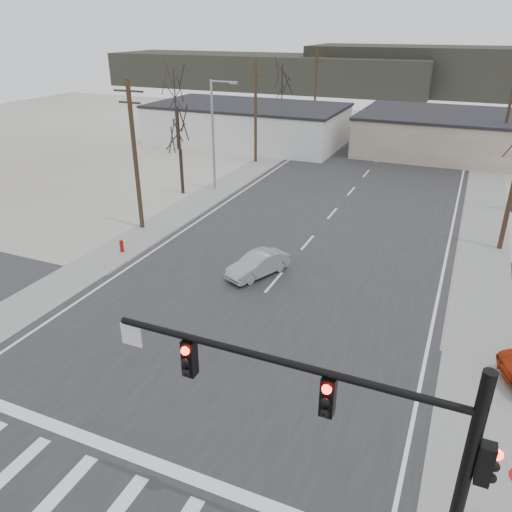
{
  "coord_description": "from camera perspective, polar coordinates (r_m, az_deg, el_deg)",
  "views": [
    {
      "loc": [
        8.77,
        -14.74,
        13.03
      ],
      "look_at": [
        -0.09,
        5.75,
        2.6
      ],
      "focal_mm": 35.0,
      "sensor_mm": 36.0,
      "label": 1
    }
  ],
  "objects": [
    {
      "name": "main_road",
      "position": [
        33.62,
        6.42,
        2.12
      ],
      "size": [
        18.0,
        110.0,
        0.05
      ],
      "primitive_type": "cube",
      "color": "#232325",
      "rests_on": "ground"
    },
    {
      "name": "cross_road",
      "position": [
        21.52,
        -5.99,
        -12.3
      ],
      "size": [
        90.0,
        10.0,
        0.04
      ],
      "primitive_type": "cube",
      "color": "#232325",
      "rests_on": "ground"
    },
    {
      "name": "building_right_far",
      "position": [
        59.75,
        24.76,
        12.33
      ],
      "size": [
        26.3,
        14.3,
        4.3
      ],
      "color": "#C1AA94",
      "rests_on": "ground"
    },
    {
      "name": "sidewalk_left",
      "position": [
        41.84,
        -5.5,
        6.83
      ],
      "size": [
        3.0,
        90.0,
        0.06
      ],
      "primitive_type": "cube",
      "color": "gray",
      "rests_on": "ground"
    },
    {
      "name": "upole_left_d",
      "position": [
        70.18,
        6.81,
        18.49
      ],
      "size": [
        2.2,
        0.3,
        10.0
      ],
      "color": "#412C1E",
      "rests_on": "ground"
    },
    {
      "name": "sedan_crossing",
      "position": [
        28.13,
        0.21,
        -0.97
      ],
      "size": [
        2.83,
        4.13,
        1.29
      ],
      "primitive_type": "imported",
      "rotation": [
        0.0,
        0.0,
        -0.42
      ],
      "color": "gray",
      "rests_on": "main_road"
    },
    {
      "name": "traffic_signal_mast",
      "position": [
        11.97,
        13.29,
        -20.05
      ],
      "size": [
        8.95,
        0.43,
        7.2
      ],
      "color": "black",
      "rests_on": "ground"
    },
    {
      "name": "hill_left",
      "position": [
        115.75,
        1.16,
        20.32
      ],
      "size": [
        70.0,
        18.0,
        7.0
      ],
      "primitive_type": "cube",
      "color": "#333026",
      "rests_on": "ground"
    },
    {
      "name": "sidewalk_right",
      "position": [
        37.13,
        24.64,
        2.18
      ],
      "size": [
        3.0,
        90.0,
        0.06
      ],
      "primitive_type": "cube",
      "color": "gray",
      "rests_on": "ground"
    },
    {
      "name": "upole_left_b",
      "position": [
        34.45,
        -13.68,
        11.25
      ],
      "size": [
        2.2,
        0.3,
        10.0
      ],
      "color": "#412C1E",
      "rests_on": "ground"
    },
    {
      "name": "upole_left_c",
      "position": [
        51.54,
        -0.06,
        16.33
      ],
      "size": [
        2.2,
        0.3,
        10.0
      ],
      "color": "#412C1E",
      "rests_on": "ground"
    },
    {
      "name": "car_far_a",
      "position": [
        62.82,
        14.87,
        13.05
      ],
      "size": [
        3.85,
        5.93,
        1.6
      ],
      "primitive_type": "imported",
      "rotation": [
        0.0,
        0.0,
        3.46
      ],
      "color": "black",
      "rests_on": "main_road"
    },
    {
      "name": "tree_left_far",
      "position": [
        65.21,
        2.99,
        19.07
      ],
      "size": [
        3.96,
        3.96,
        8.82
      ],
      "color": "black",
      "rests_on": "ground"
    },
    {
      "name": "ground",
      "position": [
        21.53,
        -5.99,
        -12.35
      ],
      "size": [
        140.0,
        140.0,
        0.0
      ],
      "primitive_type": "plane",
      "color": "silver",
      "rests_on": "ground"
    },
    {
      "name": "tree_left_mid",
      "position": [
        58.03,
        -9.27,
        18.06
      ],
      "size": [
        3.96,
        3.96,
        8.82
      ],
      "color": "black",
      "rests_on": "ground"
    },
    {
      "name": "building_left_far",
      "position": [
        61.04,
        -0.97,
        14.87
      ],
      "size": [
        22.3,
        12.3,
        4.5
      ],
      "color": "silver",
      "rests_on": "ground"
    },
    {
      "name": "fire_hydrant",
      "position": [
        32.17,
        -15.11,
        1.12
      ],
      "size": [
        0.24,
        0.24,
        0.87
      ],
      "color": "#A50C0C",
      "rests_on": "ground"
    },
    {
      "name": "upole_right_b",
      "position": [
        55.36,
        26.87,
        14.37
      ],
      "size": [
        2.2,
        0.3,
        10.0
      ],
      "color": "#412C1E",
      "rests_on": "ground"
    },
    {
      "name": "streetlight_main",
      "position": [
        42.37,
        -4.71,
        14.16
      ],
      "size": [
        2.4,
        0.25,
        9.0
      ],
      "color": "gray",
      "rests_on": "ground"
    },
    {
      "name": "tree_left_near",
      "position": [
        41.73,
        -8.79,
        13.99
      ],
      "size": [
        3.3,
        3.3,
        7.35
      ],
      "color": "black",
      "rests_on": "ground"
    },
    {
      "name": "car_far_b",
      "position": [
        63.86,
        16.26,
        13.04
      ],
      "size": [
        2.63,
        4.71,
        1.51
      ],
      "primitive_type": "imported",
      "rotation": [
        0.0,
        0.0,
        0.2
      ],
      "color": "black",
      "rests_on": "main_road"
    }
  ]
}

